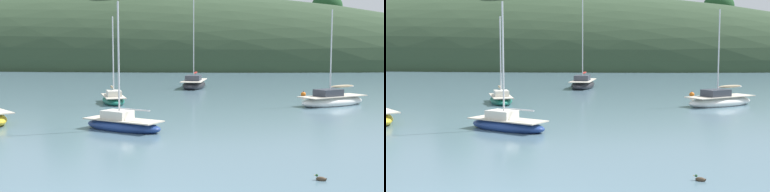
{
  "view_description": "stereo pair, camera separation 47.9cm",
  "coord_description": "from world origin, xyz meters",
  "views": [
    {
      "loc": [
        3.49,
        -11.62,
        4.44
      ],
      "look_at": [
        0.0,
        20.0,
        1.2
      ],
      "focal_mm": 47.59,
      "sensor_mm": 36.0,
      "label": 1
    },
    {
      "loc": [
        3.97,
        -11.56,
        4.44
      ],
      "look_at": [
        0.0,
        20.0,
        1.2
      ],
      "focal_mm": 47.59,
      "sensor_mm": 36.0,
      "label": 2
    }
  ],
  "objects": [
    {
      "name": "sailboat_teal_outer",
      "position": [
        9.63,
        26.13,
        0.36
      ],
      "size": [
        5.8,
        5.07,
        7.13
      ],
      "color": "white",
      "rests_on": "ground"
    },
    {
      "name": "sailboat_red_portside",
      "position": [
        -6.61,
        25.71,
        0.32
      ],
      "size": [
        3.17,
        4.88,
        6.67
      ],
      "color": "#196B56",
      "rests_on": "ground"
    },
    {
      "name": "mooring_buoy_channel",
      "position": [
        8.28,
        32.95,
        0.12
      ],
      "size": [
        0.44,
        0.44,
        0.54
      ],
      "color": "orange",
      "rests_on": "ground"
    },
    {
      "name": "sailboat_grey_yawl",
      "position": [
        -2.98,
        13.95,
        0.31
      ],
      "size": [
        4.89,
        3.39,
        6.8
      ],
      "color": "navy",
      "rests_on": "ground"
    },
    {
      "name": "duck_lead",
      "position": [
        5.91,
        5.03,
        0.05
      ],
      "size": [
        0.41,
        0.29,
        0.24
      ],
      "color": "#473828",
      "rests_on": "ground"
    },
    {
      "name": "far_shoreline_hill",
      "position": [
        -25.05,
        85.1,
        0.16
      ],
      "size": [
        150.0,
        36.0,
        32.71
      ],
      "color": "#2D422B",
      "rests_on": "ground"
    },
    {
      "name": "sailboat_cream_ketch",
      "position": [
        -1.99,
        39.92,
        0.4
      ],
      "size": [
        2.4,
        6.56,
        9.55
      ],
      "color": "#232328",
      "rests_on": "ground"
    }
  ]
}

